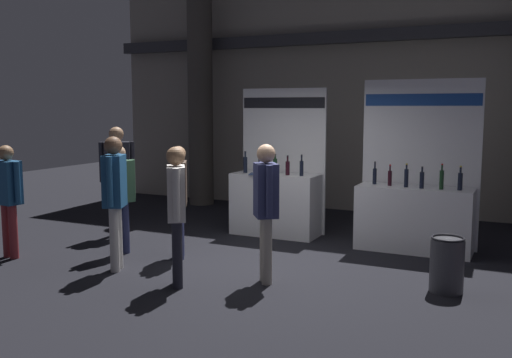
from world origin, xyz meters
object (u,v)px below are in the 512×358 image
visitor_4 (266,201)px  visitor_7 (115,191)px  visitor_0 (179,192)px  visitor_9 (119,190)px  trash_bin (447,265)px  exhibitor_booth_1 (415,210)px  visitor_6 (176,204)px  exhibitor_booth_0 (276,198)px  visitor_8 (8,191)px  visitor_1 (117,170)px

visitor_4 → visitor_7: 2.05m
visitor_0 → visitor_9: (-0.90, -0.20, -0.01)m
trash_bin → visitor_9: visitor_9 is taller
exhibitor_booth_1 → visitor_7: exhibitor_booth_1 is taller
exhibitor_booth_1 → visitor_6: exhibitor_booth_1 is taller
exhibitor_booth_0 → visitor_7: 3.10m
exhibitor_booth_0 → visitor_4: bearing=-69.1°
exhibitor_booth_1 → visitor_9: 4.40m
visitor_6 → visitor_8: visitor_6 is taller
visitor_1 → visitor_0: bearing=-61.5°
visitor_0 → visitor_4: (1.60, -0.52, 0.06)m
exhibitor_booth_1 → exhibitor_booth_0: bearing=177.6°
visitor_1 → visitor_6: bearing=-75.4°
visitor_4 → visitor_8: visitor_4 is taller
visitor_4 → visitor_9: 2.52m
visitor_1 → exhibitor_booth_1: bearing=-23.8°
exhibitor_booth_1 → visitor_8: 5.95m
visitor_1 → visitor_9: visitor_1 is taller
exhibitor_booth_1 → visitor_8: bearing=-150.1°
exhibitor_booth_0 → visitor_1: bearing=-152.1°
exhibitor_booth_1 → visitor_6: size_ratio=1.52×
visitor_8 → visitor_1: bearing=-97.2°
visitor_4 → visitor_8: (-3.80, -0.53, -0.06)m
exhibitor_booth_0 → visitor_7: (-1.05, -2.88, 0.44)m
exhibitor_booth_1 → visitor_1: bearing=-166.2°
visitor_7 → visitor_4: bearing=75.5°
visitor_4 → exhibitor_booth_0: bearing=-15.0°
visitor_4 → visitor_8: bearing=62.1°
exhibitor_booth_1 → visitor_4: bearing=-119.2°
visitor_6 → visitor_7: bearing=44.8°
exhibitor_booth_1 → visitor_0: exhibitor_booth_1 is taller
visitor_8 → trash_bin: bearing=-161.4°
visitor_1 → visitor_7: size_ratio=1.03×
visitor_4 → trash_bin: bearing=-109.8°
trash_bin → visitor_1: visitor_1 is taller
trash_bin → visitor_0: size_ratio=0.41×
visitor_1 → visitor_6: size_ratio=1.08×
visitor_0 → visitor_7: size_ratio=0.91×
exhibitor_booth_1 → visitor_9: bearing=-151.4°
exhibitor_booth_1 → visitor_6: bearing=-126.9°
exhibitor_booth_1 → visitor_4: (-1.35, -2.42, 0.40)m
trash_bin → visitor_1: size_ratio=0.36×
exhibitor_booth_1 → visitor_0: bearing=-147.1°
visitor_9 → visitor_6: bearing=-104.2°
visitor_9 → visitor_1: bearing=55.9°
exhibitor_booth_1 → visitor_1: size_ratio=1.41×
trash_bin → visitor_6: size_ratio=0.39×
visitor_1 → visitor_9: bearing=-87.2°
visitor_8 → exhibitor_booth_0: bearing=-125.1°
trash_bin → visitor_4: (-2.06, -0.60, 0.69)m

